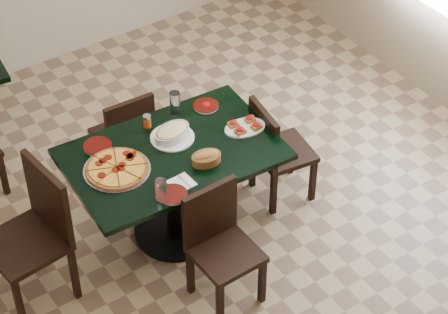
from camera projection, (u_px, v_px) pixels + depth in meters
floor at (213, 251)px, 6.04m from camera, size 5.50×5.50×0.00m
main_table at (173, 172)px, 5.81m from camera, size 1.43×0.96×0.75m
chair_far at (126, 135)px, 6.30m from camera, size 0.39×0.39×0.81m
chair_near at (219, 240)px, 5.49m from camera, size 0.40×0.40×0.84m
chair_right at (275, 148)px, 6.17m from camera, size 0.43×0.43×0.82m
chair_left at (36, 228)px, 5.44m from camera, size 0.51×0.51×0.99m
pepperoni_pizza at (117, 169)px, 5.54m from camera, size 0.43×0.43×0.04m
lasagna_casserole at (172, 133)px, 5.76m from camera, size 0.30×0.30×0.09m
bread_basket at (206, 158)px, 5.59m from camera, size 0.22×0.17×0.09m
bruschetta_platter at (245, 126)px, 5.86m from camera, size 0.32×0.25×0.05m
side_plate_near at (173, 194)px, 5.38m from camera, size 0.19×0.19×0.02m
side_plate_far_r at (206, 106)px, 6.05m from camera, size 0.18×0.18×0.03m
side_plate_far_l at (98, 146)px, 5.72m from camera, size 0.19×0.19×0.02m
napkin_setting at (182, 183)px, 5.47m from camera, size 0.15×0.15×0.01m
water_glass_a at (175, 102)px, 5.96m from camera, size 0.07×0.07×0.16m
water_glass_b at (161, 190)px, 5.30m from camera, size 0.07×0.07×0.16m
pepper_shaker at (147, 121)px, 5.86m from camera, size 0.05×0.05×0.09m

